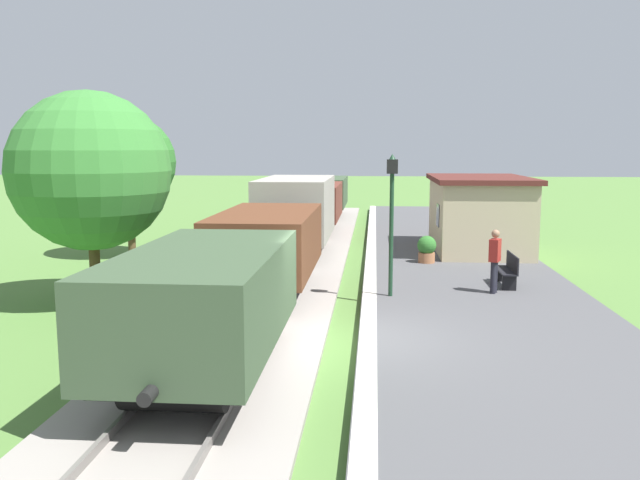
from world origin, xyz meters
TOP-DOWN VIEW (x-y plane):
  - ground_plane at (0.00, 0.00)m, footprint 160.00×160.00m
  - platform_slab at (3.20, 0.00)m, footprint 6.00×60.00m
  - platform_edge_stripe at (0.40, 0.00)m, footprint 0.36×60.00m
  - track_ballast at (-2.40, 0.00)m, footprint 3.80×60.00m
  - rail_near at (-1.68, 0.00)m, footprint 0.07×60.00m
  - rail_far at (-3.12, 0.00)m, footprint 0.07×60.00m
  - freight_train at (-2.40, 11.00)m, footprint 2.50×32.60m
  - station_hut at (4.40, 11.76)m, footprint 3.50×5.80m
  - bench_near_hut at (4.25, 5.32)m, footprint 0.42×1.50m
  - bench_down_platform at (4.25, 16.10)m, footprint 0.42×1.50m
  - person_waiting at (3.70, 4.38)m, footprint 0.38×0.45m
  - potted_planter at (2.28, 8.90)m, footprint 0.64×0.64m
  - lamp_post_near at (0.94, 3.81)m, footprint 0.28×0.28m
  - tree_trackside_mid at (-6.82, 3.31)m, footprint 4.12×4.12m
  - tree_trackside_far at (-8.60, 10.57)m, footprint 3.45×3.45m

SIDE VIEW (x-z plane):
  - ground_plane at x=0.00m, z-range 0.00..0.00m
  - track_ballast at x=-2.40m, z-range 0.00..0.12m
  - platform_slab at x=3.20m, z-range 0.00..0.25m
  - rail_near at x=-1.68m, z-range 0.12..0.26m
  - rail_far at x=-3.12m, z-range 0.12..0.26m
  - platform_edge_stripe at x=0.40m, z-range 0.25..0.26m
  - bench_near_hut at x=4.25m, z-range 0.27..1.18m
  - bench_down_platform at x=4.25m, z-range 0.27..1.18m
  - potted_planter at x=2.28m, z-range 0.26..1.18m
  - person_waiting at x=3.70m, z-range 0.33..2.04m
  - freight_train at x=-2.40m, z-range 0.10..2.82m
  - station_hut at x=4.40m, z-range 0.26..3.04m
  - lamp_post_near at x=0.94m, z-range 0.95..4.65m
  - tree_trackside_mid at x=-6.82m, z-range 0.72..6.29m
  - tree_trackside_far at x=-8.60m, z-range 0.91..6.21m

